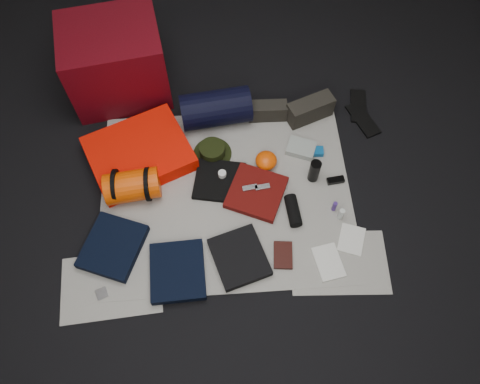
{
  "coord_description": "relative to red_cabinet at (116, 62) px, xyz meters",
  "views": [
    {
      "loc": [
        -0.0,
        -1.4,
        2.67
      ],
      "look_at": [
        0.09,
        -0.04,
        0.1
      ],
      "focal_mm": 35.0,
      "sensor_mm": 36.0,
      "label": 1
    }
  ],
  "objects": [
    {
      "name": "sunglasses",
      "position": [
        1.41,
        -0.88,
        -0.25
      ],
      "size": [
        0.12,
        0.06,
        0.03
      ],
      "primitive_type": "cube",
      "rotation": [
        0.0,
        0.0,
        0.12
      ],
      "color": "black",
      "rests_on": "newspaper_mat"
    },
    {
      "name": "tape_roll",
      "position": [
        0.68,
        -0.81,
        -0.21
      ],
      "size": [
        0.05,
        0.05,
        0.04
      ],
      "primitive_type": "cylinder",
      "color": "silver",
      "rests_on": "black_tshirt"
    },
    {
      "name": "black_tshirt",
      "position": [
        0.66,
        -0.84,
        -0.25
      ],
      "size": [
        0.37,
        0.35,
        0.03
      ],
      "primitive_type": "cube",
      "rotation": [
        0.0,
        0.0,
        -0.19
      ],
      "color": "black",
      "rests_on": "newspaper_mat"
    },
    {
      "name": "trousers_navy_a",
      "position": [
        -0.0,
        -1.26,
        -0.24
      ],
      "size": [
        0.43,
        0.46,
        0.06
      ],
      "primitive_type": "cube",
      "rotation": [
        0.0,
        0.0,
        -0.37
      ],
      "color": "black",
      "rests_on": "newspaper_mat"
    },
    {
      "name": "newspaper_sheet_front_left",
      "position": [
        -0.0,
        -1.48,
        -0.27
      ],
      "size": [
        0.61,
        0.44,
        0.0
      ],
      "primitive_type": "cube",
      "rotation": [
        0.0,
        0.0,
        0.07
      ],
      "color": "#B7B4A9",
      "rests_on": "floor"
    },
    {
      "name": "hiking_boot_right",
      "position": [
        1.31,
        -0.35,
        -0.18
      ],
      "size": [
        0.34,
        0.23,
        0.16
      ],
      "primitive_type": "cube",
      "rotation": [
        0.0,
        0.0,
        0.37
      ],
      "color": "#27241E",
      "rests_on": "newspaper_mat"
    },
    {
      "name": "sleeping_pad",
      "position": [
        0.14,
        -0.62,
        -0.21
      ],
      "size": [
        0.78,
        0.72,
        0.11
      ],
      "primitive_type": "cube",
      "rotation": [
        0.0,
        0.0,
        0.41
      ],
      "color": "#F61402",
      "rests_on": "newspaper_mat"
    },
    {
      "name": "red_cabinet",
      "position": [
        0.0,
        0.0,
        0.0
      ],
      "size": [
        0.73,
        0.64,
        0.54
      ],
      "primitive_type": "cube",
      "rotation": [
        0.0,
        0.0,
        0.16
      ],
      "color": "#53060E",
      "rests_on": "floor"
    },
    {
      "name": "cyan_case",
      "position": [
        1.31,
        -0.65,
        -0.25
      ],
      "size": [
        0.11,
        0.08,
        0.03
      ],
      "primitive_type": "cube",
      "rotation": [
        0.0,
        0.0,
        -0.08
      ],
      "color": "#0F5795",
      "rests_on": "newspaper_mat"
    },
    {
      "name": "newspaper_sheet_front_right",
      "position": [
        1.35,
        -1.43,
        -0.27
      ],
      "size": [
        0.6,
        0.43,
        0.0
      ],
      "primitive_type": "cube",
      "rotation": [
        0.0,
        0.0,
        -0.05
      ],
      "color": "#B7B4A9",
      "rests_on": "floor"
    },
    {
      "name": "energy_bar_a",
      "position": [
        0.85,
        -0.92,
        -0.21
      ],
      "size": [
        0.1,
        0.05,
        0.01
      ],
      "primitive_type": "cube",
      "rotation": [
        0.0,
        0.0,
        0.14
      ],
      "color": "#AAAAAF",
      "rests_on": "red_shirt"
    },
    {
      "name": "speaker",
      "position": [
        1.11,
        -1.1,
        -0.22
      ],
      "size": [
        0.1,
        0.21,
        0.08
      ],
      "primitive_type": "cylinder",
      "rotation": [
        1.57,
        0.0,
        0.08
      ],
      "color": "black",
      "rests_on": "newspaper_mat"
    },
    {
      "name": "map_printout",
      "position": [
        1.45,
        -1.3,
        -0.26
      ],
      "size": [
        0.2,
        0.23,
        0.01
      ],
      "primitive_type": "cube",
      "rotation": [
        0.0,
        0.0,
        -0.35
      ],
      "color": "silver",
      "rests_on": "newspaper_mat"
    },
    {
      "name": "flip_flop_right",
      "position": [
        1.68,
        -0.28,
        -0.26
      ],
      "size": [
        0.15,
        0.3,
        0.02
      ],
      "primitive_type": "cube",
      "rotation": [
        0.0,
        0.0,
        -0.17
      ],
      "color": "black",
      "rests_on": "floor"
    },
    {
      "name": "navy_duffel",
      "position": [
        0.66,
        -0.33,
        -0.14
      ],
      "size": [
        0.5,
        0.3,
        0.25
      ],
      "primitive_type": "cylinder",
      "rotation": [
        0.0,
        1.57,
        0.12
      ],
      "color": "black",
      "rests_on": "newspaper_mat"
    },
    {
      "name": "red_shirt",
      "position": [
        0.89,
        -0.94,
        -0.24
      ],
      "size": [
        0.44,
        0.44,
        0.04
      ],
      "primitive_type": "cube",
      "rotation": [
        0.0,
        0.0,
        -0.41
      ],
      "color": "#560C09",
      "rests_on": "newspaper_mat"
    },
    {
      "name": "trousers_navy_b",
      "position": [
        0.39,
        -1.44,
        -0.24
      ],
      "size": [
        0.33,
        0.37,
        0.06
      ],
      "primitive_type": "cube",
      "rotation": [
        0.0,
        0.0,
        0.04
      ],
      "color": "black",
      "rests_on": "newspaper_mat"
    },
    {
      "name": "toiletry_clear",
      "position": [
        1.4,
        -1.14,
        -0.21
      ],
      "size": [
        0.04,
        0.04,
        0.1
      ],
      "primitive_type": "cylinder",
      "rotation": [
        0.0,
        0.0,
        -0.21
      ],
      "color": "silver",
      "rests_on": "newspaper_mat"
    },
    {
      "name": "hiking_boot_left",
      "position": [
        1.02,
        -0.33,
        -0.2
      ],
      "size": [
        0.27,
        0.1,
        0.13
      ],
      "primitive_type": "cube",
      "rotation": [
        0.0,
        0.0,
        -0.02
      ],
      "color": "#27241E",
      "rests_on": "newspaper_mat"
    },
    {
      "name": "flip_flop_left",
      "position": [
        1.69,
        -0.4,
        -0.26
      ],
      "size": [
        0.21,
        0.32,
        0.02
      ],
      "primitive_type": "cube",
      "rotation": [
        0.0,
        0.0,
        0.37
      ],
      "color": "black",
      "rests_on": "floor"
    },
    {
      "name": "paperback_book",
      "position": [
        1.02,
        -1.37,
        -0.25
      ],
      "size": [
        0.13,
        0.18,
        0.02
      ],
      "primitive_type": "cube",
      "rotation": [
        0.0,
        0.0,
        -0.1
      ],
      "color": "black",
      "rests_on": "newspaper_mat"
    },
    {
      "name": "boonie_brim",
      "position": [
        0.62,
        -0.62,
        -0.26
      ],
      "size": [
        0.31,
        0.31,
        0.01
      ],
      "primitive_type": "cylinder",
      "rotation": [
        0.0,
        0.0,
        -0.23
      ],
      "color": "black",
      "rests_on": "newspaper_mat"
    },
    {
      "name": "orange_stuff_sack",
      "position": [
        0.97,
        -0.72,
        -0.22
      ],
      "size": [
        0.17,
        0.17,
        0.09
      ],
      "primitive_type": "ellipsoid",
      "rotation": [
        0.0,
        0.0,
        0.2
      ],
      "color": "#E44503",
      "rests_on": "newspaper_mat"
    },
    {
      "name": "water_bottle",
      "position": [
        1.27,
        -0.85,
        -0.18
      ],
      "size": [
        0.07,
        0.07,
        0.18
      ],
      "primitive_type": "cylinder",
      "rotation": [
        0.0,
        0.0,
        -0.06
      ],
      "color": "black",
      "rests_on": "newspaper_mat"
    },
    {
      "name": "newspaper_mat",
      "position": [
        0.7,
        -0.93,
        -0.27
      ],
      "size": [
        1.6,
        1.3,
        0.01
      ],
      "primitive_type": "cube",
      "color": "#B7B4A9",
      "rests_on": "floor"
    },
    {
      "name": "sack_strap_left",
      "position": [
        0.02,
        -0.89,
        -0.16
      ],
      "size": [
        0.02,
        0.22,
        0.22
      ],
      "primitive_type": "cylinder",
      "rotation": [
        0.0,
        1.57,
        0.0
      ],
      "color": "black",
      "rests_on": "newspaper_mat"
    },
    {
      "name": "toiletry_purple",
      "position": [
        1.37,
        -1.08,
        -0.22
      ],
      "size": [
        0.03,
        0.03,
        0.08
      ],
      "primitive_type": "cylinder",
      "rotation": [
        0.0,
        0.0,
        0.11
      ],
      "color": "#3E2372",
      "rests_on": "newspaper_mat"
    },
    {
      "name": "boonie_crown",
      "position": [
        0.62,
        -0.62,
        -0.22
      ],
      "size": [
        0.17,
        0.17,
        0.07
      ],
      "primitive_type": "cylinder",
      "color": "black",
      "rests_on": "boonie_brim"
    },
    {
      "name": "energy_bar_b",
      "position": [
        0.93,
        -0.92,
        -0.21
      ],
      "size": [
        0.1,
        0.05,
        0.01
      ],
      "primitive_type": "cube",
      "rotation": [
        0.0,
        0.0,
        0.14
      ],
      "color": "#AAAAAF",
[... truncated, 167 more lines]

